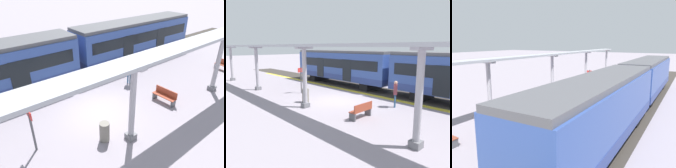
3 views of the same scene
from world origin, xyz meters
The scene contains 13 objects.
ground_plane centered at (0.00, 0.00, 0.00)m, with size 176.00×176.00×0.00m, color gray.
tactile_edge_strip centered at (-3.05, 0.00, 0.00)m, with size 0.54×38.55×0.01m, color gold.
trackbed centered at (-4.92, 0.00, 0.00)m, with size 3.20×50.55×0.01m, color #38332D.
train_near_carriage centered at (-4.91, -4.86, 1.83)m, with size 2.65×12.03×3.48m.
canopy_pillar_nearest centered at (2.87, -15.08, 1.95)m, with size 1.10×0.44×3.86m.
canopy_pillar_second centered at (2.87, -7.72, 1.95)m, with size 1.10×0.44×3.86m.
canopy_pillar_third centered at (2.87, -0.09, 1.95)m, with size 1.10×0.44×3.86m.
canopy_pillar_fourth centered at (2.87, 7.50, 1.95)m, with size 1.10×0.44×3.86m.
canopy_beam centered at (2.87, 0.05, 3.94)m, with size 1.20×31.07×0.16m, color #A8AAB2.
bench_mid_platform centered at (1.80, 3.77, 0.44)m, with size 1.52×0.51×0.86m.
trash_bin centered at (2.15, -1.12, 0.49)m, with size 0.48×0.48×0.98m, color slate.
platform_info_sign centered at (0.72, -3.90, 1.33)m, with size 0.56×0.10×2.20m.
passenger_waiting_near_edge centered at (-1.41, 3.80, 1.08)m, with size 0.54×0.45×1.73m.
Camera 2 is at (10.27, 11.16, 3.87)m, focal length 34.14 mm.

